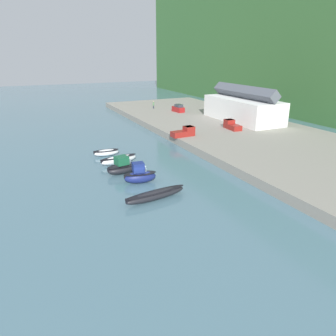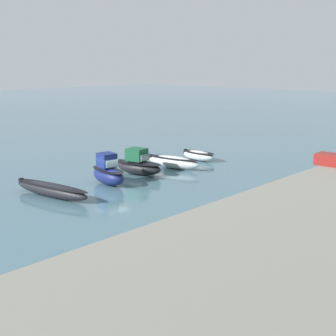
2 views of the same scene
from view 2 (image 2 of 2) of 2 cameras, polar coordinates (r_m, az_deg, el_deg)
The scene contains 6 objects.
ground_plane at distance 44.54m, azimuth -6.89°, elevation -1.98°, with size 320.00×320.00×0.00m, color slate.
moored_boat_0 at distance 55.14m, azimuth 3.75°, elevation 1.56°, with size 1.92×4.55×1.16m.
moored_boat_1 at distance 50.86m, azimuth 0.67°, elevation 0.76°, with size 2.71×6.66×1.35m.
moored_boat_2 at distance 48.10m, azimuth -3.62°, elevation 0.38°, with size 3.17×5.66×2.69m.
moored_boat_3 at distance 44.33m, azimuth -7.31°, elevation -0.59°, with size 2.63×4.84×2.97m.
moored_boat_4 at distance 41.14m, azimuth -14.02°, elevation -2.59°, with size 2.71×8.67×1.17m.
Camera 2 is at (27.63, 33.12, 11.12)m, focal length 50.00 mm.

